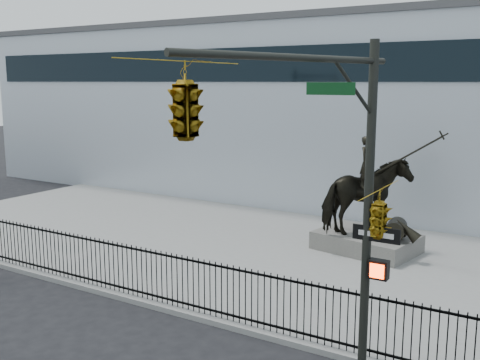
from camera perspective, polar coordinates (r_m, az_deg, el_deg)
The scene contains 7 objects.
ground at distance 15.88m, azimuth -13.35°, elevation -13.37°, with size 120.00×120.00×0.00m, color black.
plaza at distance 21.05m, azimuth 0.25°, elevation -6.99°, with size 30.00×12.00×0.15m, color gray.
building at distance 32.01m, azimuth 12.52°, elevation 6.67°, with size 44.00×14.00×9.00m, color #B2BAC2.
picket_fence at distance 16.40m, azimuth -10.37°, elevation -9.11°, with size 22.10×0.10×1.50m.
statue_plinth at distance 20.99m, azimuth 12.71°, elevation -6.17°, with size 3.41×2.34×0.64m, color #55524D.
equestrian_statue at distance 20.57m, azimuth 13.04°, elevation -1.75°, with size 4.31×3.07×3.70m.
traffic_signal_right at distance 9.23m, azimuth 5.57°, elevation 1.38°, with size 2.17×6.86×7.00m.
Camera 1 is at (10.45, -10.21, 6.23)m, focal length 42.00 mm.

